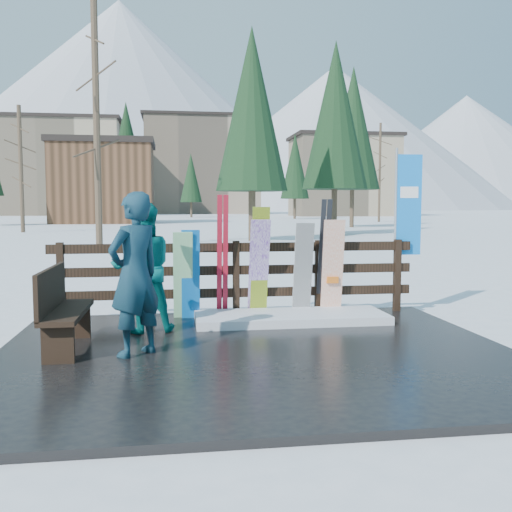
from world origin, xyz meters
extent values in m
plane|color=white|center=(0.00, 0.00, 0.00)|extent=(700.00, 700.00, 0.00)
cube|color=black|center=(0.00, 0.00, 0.04)|extent=(6.00, 5.00, 0.08)
cube|color=black|center=(-2.60, 2.20, 0.66)|extent=(0.10, 0.10, 1.15)
cube|color=black|center=(-1.30, 2.20, 0.66)|extent=(0.10, 0.10, 1.15)
cube|color=black|center=(0.00, 2.20, 0.66)|extent=(0.10, 0.10, 1.15)
cube|color=black|center=(1.30, 2.20, 0.66)|extent=(0.10, 0.10, 1.15)
cube|color=black|center=(2.60, 2.20, 0.66)|extent=(0.10, 0.10, 1.15)
cube|color=black|center=(0.00, 2.20, 0.43)|extent=(5.60, 0.05, 0.14)
cube|color=black|center=(0.00, 2.20, 0.78)|extent=(5.60, 0.05, 0.14)
cube|color=black|center=(0.00, 2.20, 1.13)|extent=(5.60, 0.05, 0.14)
cube|color=white|center=(0.74, 1.60, 0.14)|extent=(2.78, 1.00, 0.12)
cube|color=black|center=(-2.19, 0.36, 0.53)|extent=(0.40, 1.50, 0.06)
cube|color=black|center=(-2.19, -0.24, 0.30)|extent=(0.34, 0.06, 0.45)
cube|color=black|center=(-2.19, 0.96, 0.30)|extent=(0.34, 0.06, 0.45)
cube|color=black|center=(-2.37, 0.36, 0.80)|extent=(0.05, 1.50, 0.50)
cube|color=blue|center=(-0.70, 1.98, 0.75)|extent=(0.27, 0.26, 1.34)
cube|color=white|center=(-0.82, 1.98, 0.73)|extent=(0.28, 0.34, 1.31)
cube|color=#D6FF1E|center=(0.33, 1.98, 0.92)|extent=(0.26, 0.35, 1.67)
cube|color=white|center=(0.32, 1.98, 0.82)|extent=(0.29, 0.46, 1.49)
cube|color=black|center=(1.00, 1.98, 0.80)|extent=(0.28, 0.31, 1.43)
cube|color=white|center=(1.47, 1.98, 0.82)|extent=(0.33, 0.21, 1.48)
cube|color=#A31425|center=(-0.27, 2.05, 1.00)|extent=(0.07, 0.27, 1.85)
cube|color=#A31425|center=(-0.18, 2.05, 1.00)|extent=(0.08, 0.27, 1.85)
cube|color=black|center=(1.30, 2.05, 0.97)|extent=(0.08, 0.36, 1.79)
cube|color=black|center=(1.39, 2.05, 0.97)|extent=(0.08, 0.36, 1.79)
cylinder|color=silver|center=(2.57, 2.25, 1.38)|extent=(0.04, 0.04, 2.60)
cube|color=blue|center=(2.79, 2.25, 1.78)|extent=(0.42, 0.02, 1.60)
imported|color=#17464C|center=(-1.38, 0.00, 1.00)|extent=(0.79, 0.78, 1.84)
imported|color=#066966|center=(-1.36, 1.21, 0.94)|extent=(0.93, 0.78, 1.72)
cube|color=tan|center=(-22.00, 110.00, 9.00)|extent=(22.00, 14.00, 18.00)
cube|color=black|center=(-22.00, 110.00, 18.30)|extent=(23.10, 14.70, 0.60)
cube|color=gray|center=(6.00, 130.00, 11.00)|extent=(26.00, 16.00, 22.00)
cube|color=black|center=(6.00, 130.00, 22.30)|extent=(27.30, 16.80, 0.60)
cube|color=tan|center=(30.00, 95.00, 7.00)|extent=(18.00, 12.00, 14.00)
cube|color=black|center=(30.00, 95.00, 14.30)|extent=(18.90, 12.60, 0.60)
cube|color=brown|center=(-8.00, 55.00, 4.00)|extent=(10.00, 8.00, 8.00)
cube|color=black|center=(-8.00, 55.00, 8.30)|extent=(10.50, 8.40, 0.60)
cylinder|color=#382B1E|center=(-4.00, 18.00, 5.18)|extent=(0.28, 0.28, 10.36)
cone|color=black|center=(3.00, 22.00, 5.04)|extent=(3.63, 3.63, 10.09)
cone|color=black|center=(9.00, 28.00, 5.63)|extent=(4.05, 4.05, 11.26)
cylinder|color=#382B1E|center=(-11.00, 34.00, 4.24)|extent=(0.28, 0.28, 8.48)
cone|color=black|center=(14.00, 40.00, 6.33)|extent=(4.56, 4.56, 12.66)
cylinder|color=#382B1E|center=(22.00, 55.00, 5.49)|extent=(0.28, 0.28, 10.98)
cone|color=black|center=(-6.00, 60.00, 6.41)|extent=(4.61, 4.61, 12.81)
cone|color=black|center=(16.00, 72.00, 5.64)|extent=(4.06, 4.06, 11.27)
cone|color=black|center=(2.00, 85.00, 4.82)|extent=(3.47, 3.47, 9.63)
cone|color=white|center=(-30.00, 340.00, 60.00)|extent=(260.00, 260.00, 120.00)
cone|color=white|center=(90.00, 310.00, 40.00)|extent=(200.00, 200.00, 80.00)
cone|color=white|center=(180.00, 330.00, 35.00)|extent=(180.00, 180.00, 70.00)
camera|label=1|loc=(-0.96, -6.45, 1.76)|focal=40.00mm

